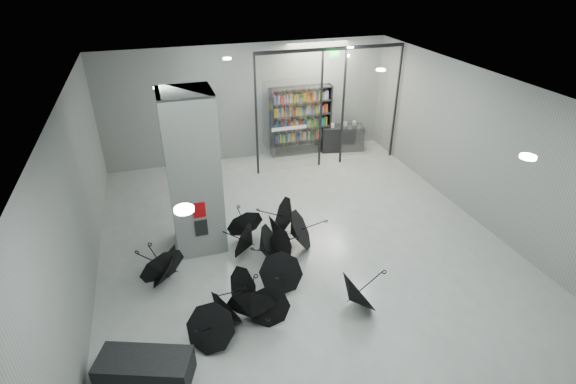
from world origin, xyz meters
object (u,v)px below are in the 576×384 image
object	(u,v)px
shop_counter	(342,138)
umbrella_cluster	(258,267)
column	(193,174)
bench	(145,369)
bookshelf	(301,121)

from	to	relation	value
shop_counter	umbrella_cluster	distance (m)	7.95
column	bench	bearing A→B (deg)	-110.76
shop_counter	bench	bearing A→B (deg)	-120.46
bookshelf	umbrella_cluster	distance (m)	7.37
column	bench	distance (m)	4.49
bookshelf	shop_counter	world-z (taller)	bookshelf
umbrella_cluster	bench	bearing A→B (deg)	-140.70
column	umbrella_cluster	world-z (taller)	column
umbrella_cluster	column	bearing A→B (deg)	120.85
bookshelf	umbrella_cluster	xyz separation A→B (m)	(-3.27, -6.54, -0.91)
shop_counter	bookshelf	bearing A→B (deg)	-177.43
umbrella_cluster	shop_counter	bearing A→B (deg)	52.59
bench	bookshelf	world-z (taller)	bookshelf
column	umbrella_cluster	distance (m)	2.68
umbrella_cluster	bookshelf	bearing A→B (deg)	63.44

